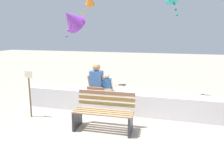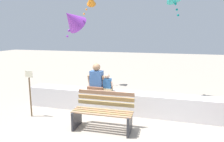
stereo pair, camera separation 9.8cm
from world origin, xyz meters
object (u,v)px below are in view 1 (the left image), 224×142
(kite_purple, at_px, (72,19))
(sign_post, at_px, (30,90))
(person_adult, at_px, (96,80))
(park_bench, at_px, (104,113))
(person_child, at_px, (107,84))
(kite_orange, at_px, (90,1))

(kite_purple, xyz_separation_m, sign_post, (-0.58, -1.52, -1.96))
(person_adult, bearing_deg, kite_purple, 151.12)
(sign_post, bearing_deg, park_bench, -4.49)
(person_adult, xyz_separation_m, person_child, (0.33, 0.00, -0.11))
(person_child, distance_m, kite_orange, 4.19)
(person_adult, distance_m, sign_post, 1.86)
(kite_orange, xyz_separation_m, sign_post, (-0.38, -3.69, -2.84))
(person_adult, xyz_separation_m, kite_purple, (-1.00, 0.55, 1.79))
(sign_post, bearing_deg, person_child, 27.07)
(kite_purple, bearing_deg, person_adult, -28.88)
(person_adult, distance_m, kite_purple, 2.12)
(park_bench, bearing_deg, sign_post, 175.51)
(person_adult, bearing_deg, sign_post, -148.35)
(kite_purple, bearing_deg, person_child, -22.55)
(person_adult, relative_size, sign_post, 0.62)
(kite_orange, bearing_deg, sign_post, -95.81)
(person_adult, height_order, kite_purple, kite_purple)
(kite_orange, distance_m, kite_purple, 2.35)
(person_adult, relative_size, person_child, 1.57)
(park_bench, bearing_deg, kite_orange, 114.77)
(person_adult, relative_size, kite_purple, 0.74)
(park_bench, height_order, sign_post, sign_post)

